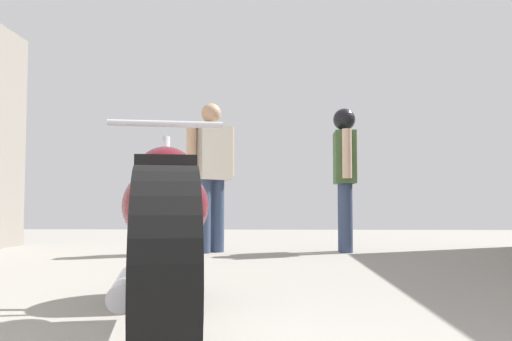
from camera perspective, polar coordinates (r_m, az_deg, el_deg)
The scene contains 4 objects.
ground_plane at distance 3.55m, azimuth 0.26°, elevation -12.43°, with size 16.64×16.64×0.00m, color gray.
motorcycle_maroon_cruiser at distance 2.47m, azimuth -9.41°, elevation -6.09°, with size 0.78×2.20×1.03m.
mechanic_in_blue at distance 6.35m, azimuth -4.68°, elevation 0.30°, with size 0.55×0.57×1.71m.
mechanic_with_helmet at distance 6.48m, azimuth 9.12°, elevation 0.51°, with size 0.26×0.65×1.66m.
Camera 1 is at (0.10, -0.04, 0.56)m, focal length 38.82 mm.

